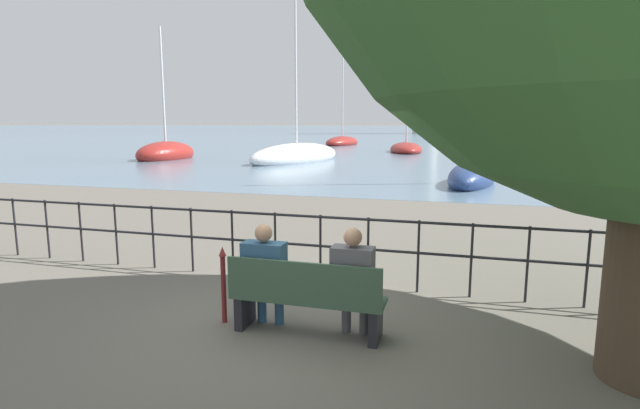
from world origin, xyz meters
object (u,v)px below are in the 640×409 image
object	(u,v)px
sailboat_2	(296,156)
park_bench	(306,299)
seated_person_left	(265,271)
sailboat_4	(406,149)
seated_person_right	(353,278)
sailboat_0	(342,142)
harbor_lighthouse	(427,72)
sailboat_3	(166,154)
sailboat_1	(472,176)
closed_umbrella	(223,280)

from	to	relation	value
sailboat_2	park_bench	bearing A→B (deg)	-53.38
seated_person_left	sailboat_4	size ratio (longest dim) A/B	0.16
seated_person_right	sailboat_4	bearing A→B (deg)	95.55
sailboat_0	harbor_lighthouse	xyz separation A→B (m)	(4.47, 51.54, 11.63)
seated_person_left	seated_person_right	bearing A→B (deg)	0.01
sailboat_3	harbor_lighthouse	world-z (taller)	harbor_lighthouse
sailboat_1	sailboat_4	xyz separation A→B (m)	(-4.86, 19.87, -0.05)
sailboat_2	sailboat_4	bearing A→B (deg)	82.73
seated_person_right	sailboat_3	world-z (taller)	sailboat_3
seated_person_left	sailboat_3	size ratio (longest dim) A/B	0.14
closed_umbrella	sailboat_1	bearing A→B (deg)	78.65
seated_person_left	harbor_lighthouse	world-z (taller)	harbor_lighthouse
seated_person_right	sailboat_4	world-z (taller)	sailboat_4
seated_person_right	sailboat_2	size ratio (longest dim) A/B	0.10
sailboat_4	park_bench	bearing A→B (deg)	-94.96
sailboat_3	harbor_lighthouse	bearing A→B (deg)	84.96
sailboat_0	seated_person_right	bearing A→B (deg)	-69.01
seated_person_left	harbor_lighthouse	distance (m)	97.92
seated_person_left	closed_umbrella	size ratio (longest dim) A/B	1.33
sailboat_4	seated_person_left	bearing A→B (deg)	-95.80
seated_person_left	sailboat_4	xyz separation A→B (m)	(-2.36, 35.07, -0.44)
park_bench	harbor_lighthouse	size ratio (longest dim) A/B	0.07
sailboat_4	sailboat_2	bearing A→B (deg)	-124.43
closed_umbrella	sailboat_3	xyz separation A→B (m)	(-15.94, 23.19, -0.17)
sailboat_3	sailboat_1	bearing A→B (deg)	-19.55
sailboat_1	sailboat_3	distance (m)	20.60
seated_person_left	closed_umbrella	xyz separation A→B (m)	(-0.55, 0.00, -0.16)
sailboat_1	closed_umbrella	bearing A→B (deg)	-93.46
sailboat_2	sailboat_3	size ratio (longest dim) A/B	1.40
sailboat_2	sailboat_1	bearing A→B (deg)	-21.96
seated_person_right	sailboat_0	bearing A→B (deg)	103.79
closed_umbrella	sailboat_4	xyz separation A→B (m)	(-1.81, 35.07, -0.28)
seated_person_right	sailboat_0	size ratio (longest dim) A/B	0.10
seated_person_left	seated_person_right	xyz separation A→B (m)	(1.05, 0.00, 0.01)
sailboat_0	sailboat_2	xyz separation A→B (m)	(2.47, -22.00, 0.04)
park_bench	seated_person_right	bearing A→B (deg)	8.00
seated_person_right	sailboat_2	distance (m)	25.13
park_bench	closed_umbrella	size ratio (longest dim) A/B	1.88
harbor_lighthouse	sailboat_0	bearing A→B (deg)	-94.96
seated_person_left	sailboat_0	xyz separation A→B (m)	(-10.14, 45.57, -0.37)
sailboat_3	sailboat_4	distance (m)	18.46
seated_person_right	sailboat_3	xyz separation A→B (m)	(-17.53, 23.19, -0.34)
sailboat_1	sailboat_3	bearing A→B (deg)	165.06
seated_person_left	harbor_lighthouse	bearing A→B (deg)	93.34
closed_umbrella	sailboat_4	distance (m)	35.12
seated_person_right	sailboat_4	distance (m)	35.24
sailboat_1	sailboat_2	distance (m)	13.17
seated_person_right	sailboat_1	world-z (taller)	sailboat_1
seated_person_right	sailboat_1	bearing A→B (deg)	84.53
seated_person_right	sailboat_3	bearing A→B (deg)	127.09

